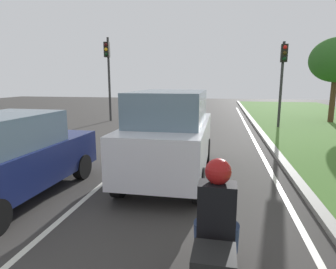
{
  "coord_description": "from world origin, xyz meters",
  "views": [
    {
      "loc": [
        2.16,
        2.21,
        2.54
      ],
      "look_at": [
        0.86,
        9.17,
        1.2
      ],
      "focal_mm": 30.56,
      "sensor_mm": 36.0,
      "label": 1
    }
  ],
  "objects": [
    {
      "name": "lane_line_center",
      "position": [
        -0.7,
        14.0,
        0.0
      ],
      "size": [
        0.12,
        32.0,
        0.01
      ],
      "primitive_type": "cube",
      "color": "silver",
      "rests_on": "ground"
    },
    {
      "name": "ground_plane",
      "position": [
        0.0,
        14.0,
        0.0
      ],
      "size": [
        60.0,
        60.0,
        0.0
      ],
      "primitive_type": "plane",
      "color": "#383533"
    },
    {
      "name": "traffic_light_near_right",
      "position": [
        5.24,
        18.29,
        3.11
      ],
      "size": [
        0.32,
        0.5,
        4.53
      ],
      "color": "#2D2D2D",
      "rests_on": "ground"
    },
    {
      "name": "curb_right",
      "position": [
        4.1,
        14.0,
        0.06
      ],
      "size": [
        0.24,
        48.0,
        0.12
      ],
      "primitive_type": "cube",
      "color": "#9E9B93",
      "rests_on": "ground"
    },
    {
      "name": "motorcycle",
      "position": [
        2.15,
        5.08,
        0.57
      ],
      "size": [
        0.41,
        1.9,
        1.01
      ],
      "rotation": [
        0.0,
        0.0,
        -0.02
      ],
      "color": "#590A0A",
      "rests_on": "ground"
    },
    {
      "name": "car_sedan_left_lane",
      "position": [
        -2.24,
        7.42,
        0.92
      ],
      "size": [
        1.95,
        4.35,
        1.86
      ],
      "rotation": [
        0.0,
        0.0,
        -0.03
      ],
      "color": "navy",
      "rests_on": "ground"
    },
    {
      "name": "car_suv_ahead",
      "position": [
        0.87,
        9.4,
        1.17
      ],
      "size": [
        1.98,
        4.51,
        2.28
      ],
      "rotation": [
        0.0,
        0.0,
        0.0
      ],
      "color": "silver",
      "rests_on": "ground"
    },
    {
      "name": "lane_line_right_edge",
      "position": [
        3.6,
        14.0,
        0.0
      ],
      "size": [
        0.12,
        32.0,
        0.01
      ],
      "primitive_type": "cube",
      "color": "silver",
      "rests_on": "ground"
    },
    {
      "name": "traffic_light_overhead_left",
      "position": [
        -4.8,
        19.32,
        3.44
      ],
      "size": [
        0.32,
        0.5,
        5.14
      ],
      "color": "#2D2D2D",
      "rests_on": "ground"
    },
    {
      "name": "rider_person",
      "position": [
        2.15,
        5.13,
        1.19
      ],
      "size": [
        0.5,
        0.4,
        1.16
      ],
      "rotation": [
        0.0,
        0.0,
        -0.02
      ],
      "color": "black",
      "rests_on": "ground"
    }
  ]
}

